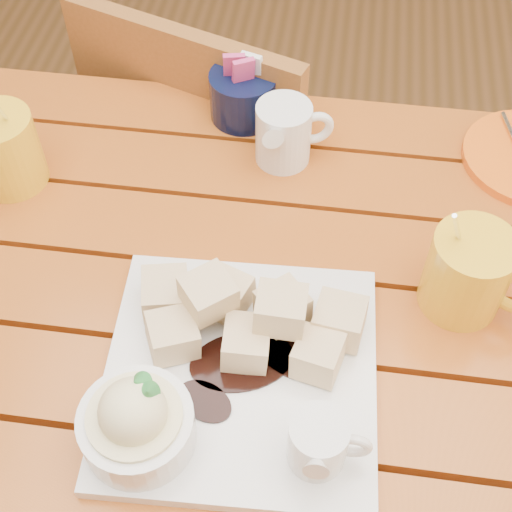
# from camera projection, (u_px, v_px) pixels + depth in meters

# --- Properties ---
(table) EXTENTS (1.20, 0.79, 0.75)m
(table) POSITION_uv_depth(u_px,v_px,m) (249.00, 356.00, 0.92)
(table) COLOR #904112
(table) RESTS_ON ground
(dessert_plate) EXTENTS (0.31, 0.31, 0.12)m
(dessert_plate) POSITION_uv_depth(u_px,v_px,m) (219.00, 376.00, 0.75)
(dessert_plate) COLOR white
(dessert_plate) RESTS_ON table
(coffee_mug_left) EXTENTS (0.13, 0.09, 0.16)m
(coffee_mug_left) POSITION_uv_depth(u_px,v_px,m) (2.00, 149.00, 0.93)
(coffee_mug_left) COLOR yellow
(coffee_mug_left) RESTS_ON table
(coffee_mug_right) EXTENTS (0.13, 0.09, 0.16)m
(coffee_mug_right) POSITION_uv_depth(u_px,v_px,m) (470.00, 273.00, 0.80)
(coffee_mug_right) COLOR yellow
(coffee_mug_right) RESTS_ON table
(cream_pitcher) EXTENTS (0.11, 0.09, 0.09)m
(cream_pitcher) POSITION_uv_depth(u_px,v_px,m) (285.00, 133.00, 0.96)
(cream_pitcher) COLOR white
(cream_pitcher) RESTS_ON table
(sugar_caddy) EXTENTS (0.10, 0.10, 0.11)m
(sugar_caddy) POSITION_uv_depth(u_px,v_px,m) (243.00, 94.00, 1.02)
(sugar_caddy) COLOR black
(sugar_caddy) RESTS_ON table
(chair_far) EXTENTS (0.51, 0.51, 0.85)m
(chair_far) POSITION_uv_depth(u_px,v_px,m) (223.00, 169.00, 1.37)
(chair_far) COLOR brown
(chair_far) RESTS_ON ground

